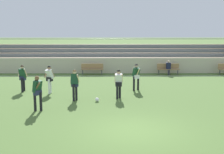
{
  "coord_description": "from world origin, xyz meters",
  "views": [
    {
      "loc": [
        -0.93,
        -11.7,
        4.17
      ],
      "look_at": [
        -0.83,
        6.7,
        0.98
      ],
      "focal_mm": 49.9,
      "sensor_mm": 36.0,
      "label": 1
    }
  ],
  "objects_px": {
    "bleacher_stand": "(106,56)",
    "player_dark_deep_cover": "(75,82)",
    "player_dark_overlapping": "(23,76)",
    "bench_centre_sideline": "(168,68)",
    "player_dark_dropping_back": "(37,90)",
    "soccer_ball": "(97,100)",
    "player_dark_trailing_run": "(136,75)",
    "spectator_seated": "(169,66)",
    "bench_far_left": "(92,68)",
    "player_white_wide_left": "(119,82)",
    "player_white_challenging": "(49,77)"
  },
  "relations": [
    {
      "from": "bench_centre_sideline",
      "to": "player_dark_dropping_back",
      "type": "xyz_separation_m",
      "value": [
        -8.23,
        -10.7,
        0.48
      ]
    },
    {
      "from": "player_white_wide_left",
      "to": "player_white_challenging",
      "type": "distance_m",
      "value": 4.31
    },
    {
      "from": "player_white_challenging",
      "to": "player_dark_trailing_run",
      "type": "relative_size",
      "value": 1.0
    },
    {
      "from": "soccer_ball",
      "to": "spectator_seated",
      "type": "bearing_deg",
      "value": 58.16
    },
    {
      "from": "bench_centre_sideline",
      "to": "spectator_seated",
      "type": "xyz_separation_m",
      "value": [
        0.0,
        -0.12,
        0.16
      ]
    },
    {
      "from": "bench_centre_sideline",
      "to": "player_white_wide_left",
      "type": "bearing_deg",
      "value": -117.6
    },
    {
      "from": "bench_centre_sideline",
      "to": "player_dark_dropping_back",
      "type": "height_order",
      "value": "player_dark_dropping_back"
    },
    {
      "from": "player_white_challenging",
      "to": "player_white_wide_left",
      "type": "bearing_deg",
      "value": -17.95
    },
    {
      "from": "player_white_challenging",
      "to": "player_dark_dropping_back",
      "type": "distance_m",
      "value": 3.82
    },
    {
      "from": "spectator_seated",
      "to": "bleacher_stand",
      "type": "bearing_deg",
      "value": 144.91
    },
    {
      "from": "spectator_seated",
      "to": "bench_far_left",
      "type": "bearing_deg",
      "value": 178.93
    },
    {
      "from": "player_white_challenging",
      "to": "soccer_ball",
      "type": "xyz_separation_m",
      "value": [
        2.93,
        -2.04,
        -0.89
      ]
    },
    {
      "from": "spectator_seated",
      "to": "player_white_challenging",
      "type": "relative_size",
      "value": 0.72
    },
    {
      "from": "player_dark_deep_cover",
      "to": "player_dark_dropping_back",
      "type": "distance_m",
      "value": 2.55
    },
    {
      "from": "spectator_seated",
      "to": "bench_centre_sideline",
      "type": "bearing_deg",
      "value": 90.0
    },
    {
      "from": "spectator_seated",
      "to": "soccer_ball",
      "type": "relative_size",
      "value": 5.5
    },
    {
      "from": "bleacher_stand",
      "to": "soccer_ball",
      "type": "bearing_deg",
      "value": -91.65
    },
    {
      "from": "bench_centre_sideline",
      "to": "player_dark_trailing_run",
      "type": "xyz_separation_m",
      "value": [
        -3.14,
        -6.05,
        0.45
      ]
    },
    {
      "from": "player_white_challenging",
      "to": "player_dark_deep_cover",
      "type": "bearing_deg",
      "value": -46.26
    },
    {
      "from": "player_dark_overlapping",
      "to": "player_dark_trailing_run",
      "type": "xyz_separation_m",
      "value": [
        7.01,
        0.32,
        0.02
      ]
    },
    {
      "from": "bleacher_stand",
      "to": "player_dark_deep_cover",
      "type": "xyz_separation_m",
      "value": [
        -1.57,
        -12.15,
        -0.12
      ]
    },
    {
      "from": "soccer_ball",
      "to": "player_dark_deep_cover",
      "type": "bearing_deg",
      "value": 168.36
    },
    {
      "from": "spectator_seated",
      "to": "player_white_wide_left",
      "type": "bearing_deg",
      "value": -117.93
    },
    {
      "from": "bleacher_stand",
      "to": "player_dark_dropping_back",
      "type": "bearing_deg",
      "value": -102.41
    },
    {
      "from": "bleacher_stand",
      "to": "spectator_seated",
      "type": "relative_size",
      "value": 19.39
    },
    {
      "from": "bleacher_stand",
      "to": "player_dark_overlapping",
      "type": "distance_m",
      "value": 11.05
    },
    {
      "from": "bench_far_left",
      "to": "player_dark_trailing_run",
      "type": "distance_m",
      "value": 6.81
    },
    {
      "from": "bleacher_stand",
      "to": "bench_far_left",
      "type": "xyz_separation_m",
      "value": [
        -1.12,
        -3.48,
        -0.6
      ]
    },
    {
      "from": "bench_centre_sideline",
      "to": "player_dark_overlapping",
      "type": "height_order",
      "value": "player_dark_overlapping"
    },
    {
      "from": "bench_far_left",
      "to": "spectator_seated",
      "type": "relative_size",
      "value": 1.49
    },
    {
      "from": "player_dark_overlapping",
      "to": "player_dark_deep_cover",
      "type": "bearing_deg",
      "value": -33.74
    },
    {
      "from": "bleacher_stand",
      "to": "player_dark_overlapping",
      "type": "bearing_deg",
      "value": -117.09
    },
    {
      "from": "player_dark_deep_cover",
      "to": "player_white_challenging",
      "type": "distance_m",
      "value": 2.48
    },
    {
      "from": "player_dark_deep_cover",
      "to": "player_dark_overlapping",
      "type": "distance_m",
      "value": 4.16
    },
    {
      "from": "spectator_seated",
      "to": "player_dark_deep_cover",
      "type": "bearing_deg",
      "value": -127.97
    },
    {
      "from": "spectator_seated",
      "to": "player_dark_deep_cover",
      "type": "height_order",
      "value": "player_dark_deep_cover"
    },
    {
      "from": "player_white_wide_left",
      "to": "player_white_challenging",
      "type": "xyz_separation_m",
      "value": [
        -4.1,
        1.33,
        0.03
      ]
    },
    {
      "from": "bench_far_left",
      "to": "spectator_seated",
      "type": "xyz_separation_m",
      "value": [
        6.23,
        -0.12,
        0.16
      ]
    },
    {
      "from": "bleacher_stand",
      "to": "player_dark_deep_cover",
      "type": "distance_m",
      "value": 12.25
    },
    {
      "from": "player_dark_deep_cover",
      "to": "player_dark_trailing_run",
      "type": "distance_m",
      "value": 4.41
    },
    {
      "from": "player_white_challenging",
      "to": "soccer_ball",
      "type": "height_order",
      "value": "player_white_challenging"
    },
    {
      "from": "player_white_wide_left",
      "to": "player_dark_overlapping",
      "type": "height_order",
      "value": "player_dark_overlapping"
    },
    {
      "from": "bench_centre_sideline",
      "to": "player_white_wide_left",
      "type": "xyz_separation_m",
      "value": [
        -4.29,
        -8.21,
        0.42
      ]
    },
    {
      "from": "bench_centre_sideline",
      "to": "bench_far_left",
      "type": "bearing_deg",
      "value": 180.0
    },
    {
      "from": "bench_centre_sideline",
      "to": "soccer_ball",
      "type": "bearing_deg",
      "value": -121.5
    },
    {
      "from": "bleacher_stand",
      "to": "player_dark_dropping_back",
      "type": "xyz_separation_m",
      "value": [
        -3.12,
        -14.18,
        -0.11
      ]
    },
    {
      "from": "player_dark_dropping_back",
      "to": "bench_centre_sideline",
      "type": "bearing_deg",
      "value": 52.42
    },
    {
      "from": "soccer_ball",
      "to": "bench_centre_sideline",
      "type": "bearing_deg",
      "value": 58.5
    },
    {
      "from": "bleacher_stand",
      "to": "player_dark_trailing_run",
      "type": "height_order",
      "value": "bleacher_stand"
    },
    {
      "from": "player_dark_trailing_run",
      "to": "soccer_ball",
      "type": "bearing_deg",
      "value": -129.03
    }
  ]
}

